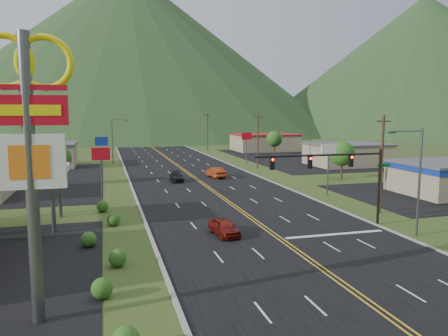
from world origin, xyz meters
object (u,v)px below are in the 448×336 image
object	(u,v)px
traffic_signal	(340,169)
car_dark_mid	(176,177)
streetlight_west	(114,138)
streetlight_east	(416,175)
gas_canopy	(7,174)
car_red_near	(224,227)
pylon_sign	(29,134)
car_red_far	(216,172)

from	to	relation	value
traffic_signal	car_dark_mid	world-z (taller)	traffic_signal
streetlight_west	car_dark_mid	xyz separation A→B (m)	(8.35, -25.99, -4.50)
streetlight_west	car_dark_mid	distance (m)	27.67
streetlight_east	gas_canopy	bearing A→B (deg)	160.12
car_red_near	pylon_sign	bearing A→B (deg)	-144.05
car_dark_mid	traffic_signal	bearing A→B (deg)	-67.98
streetlight_west	gas_canopy	size ratio (longest dim) A/B	0.90
streetlight_east	gas_canopy	distance (m)	35.28
car_red_far	streetlight_west	bearing A→B (deg)	-65.01
gas_canopy	car_dark_mid	bearing A→B (deg)	49.68
pylon_sign	car_red_near	xyz separation A→B (m)	(12.88, 12.30, -8.60)
pylon_sign	streetlight_east	xyz separation A→B (m)	(28.18, 8.00, -4.12)
streetlight_west	car_red_near	distance (m)	56.39
streetlight_west	gas_canopy	xyz separation A→B (m)	(-10.32, -48.00, -0.31)
pylon_sign	gas_canopy	world-z (taller)	pylon_sign
gas_canopy	car_red_near	distance (m)	19.91
traffic_signal	streetlight_east	size ratio (longest dim) A/B	1.46
traffic_signal	car_red_far	bearing A→B (deg)	95.68
pylon_sign	car_red_far	bearing A→B (deg)	65.31
streetlight_east	car_red_near	world-z (taller)	streetlight_east
pylon_sign	car_red_near	world-z (taller)	pylon_sign
streetlight_east	traffic_signal	bearing A→B (deg)	139.61
streetlight_west	car_red_far	xyz separation A→B (m)	(14.97, -23.87, -4.37)
pylon_sign	car_red_far	world-z (taller)	pylon_sign
car_red_far	car_red_near	bearing A→B (deg)	69.79
traffic_signal	car_red_far	world-z (taller)	traffic_signal
car_dark_mid	gas_canopy	bearing A→B (deg)	-126.39
car_red_near	car_red_far	xyz separation A→B (m)	(7.41, 31.84, 0.11)
gas_canopy	streetlight_west	bearing A→B (deg)	77.87
traffic_signal	gas_canopy	xyz separation A→B (m)	(-28.48, 8.00, -0.46)
streetlight_east	car_red_far	distance (m)	37.24
pylon_sign	gas_canopy	size ratio (longest dim) A/B	1.40
streetlight_east	car_red_far	size ratio (longest dim) A/B	1.82
streetlight_west	car_red_near	bearing A→B (deg)	-82.27
pylon_sign	car_dark_mid	bearing A→B (deg)	71.97
streetlight_west	car_red_far	world-z (taller)	streetlight_west
traffic_signal	gas_canopy	size ratio (longest dim) A/B	1.31
traffic_signal	car_dark_mid	distance (m)	31.92
streetlight_west	car_red_far	size ratio (longest dim) A/B	1.82
pylon_sign	car_red_far	distance (m)	49.31
streetlight_east	gas_canopy	xyz separation A→B (m)	(-33.18, 12.00, -0.31)
car_red_far	traffic_signal	bearing A→B (deg)	88.57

